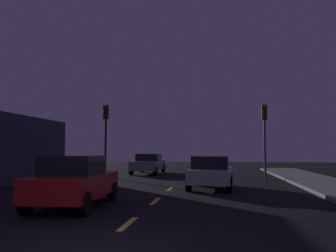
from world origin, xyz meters
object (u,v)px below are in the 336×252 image
(traffic_signal_left, at_px, (106,126))
(car_oncoming_far, at_px, (148,164))
(car_adjacent_lane, at_px, (74,181))
(car_stopped_ahead, at_px, (211,172))
(traffic_signal_right, at_px, (265,127))

(traffic_signal_left, xyz_separation_m, car_oncoming_far, (2.02, 4.07, -2.53))
(car_adjacent_lane, xyz_separation_m, car_oncoming_far, (-0.64, 15.31, -0.04))
(car_oncoming_far, bearing_deg, car_stopped_ahead, -63.34)
(traffic_signal_left, distance_m, car_stopped_ahead, 9.15)
(traffic_signal_right, bearing_deg, traffic_signal_left, 180.00)
(traffic_signal_left, relative_size, car_adjacent_lane, 1.11)
(traffic_signal_right, relative_size, car_adjacent_lane, 1.07)
(car_stopped_ahead, bearing_deg, traffic_signal_right, 60.19)
(traffic_signal_right, height_order, car_adjacent_lane, traffic_signal_right)
(traffic_signal_left, distance_m, traffic_signal_right, 10.01)
(traffic_signal_right, xyz_separation_m, car_stopped_ahead, (-3.17, -5.53, -2.43))
(car_adjacent_lane, bearing_deg, traffic_signal_left, 103.35)
(traffic_signal_left, relative_size, traffic_signal_right, 1.03)
(car_stopped_ahead, height_order, car_oncoming_far, car_stopped_ahead)
(car_oncoming_far, bearing_deg, car_adjacent_lane, -87.60)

